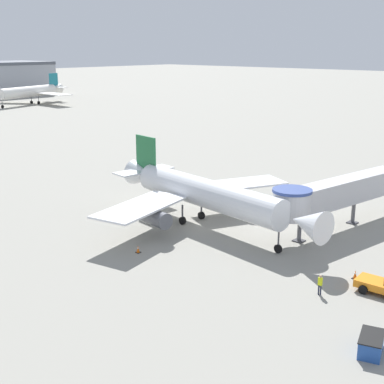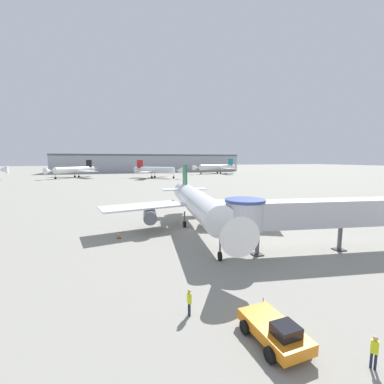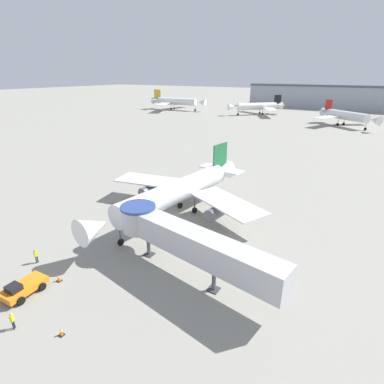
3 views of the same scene
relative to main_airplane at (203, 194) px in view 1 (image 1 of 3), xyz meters
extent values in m
plane|color=gray|center=(-0.52, -0.10, -3.87)|extent=(800.00, 800.00, 0.00)
cylinder|color=silver|center=(-0.09, -0.72, 0.13)|extent=(5.82, 21.82, 3.30)
cone|color=silver|center=(-1.73, -14.55, 0.13)|extent=(3.70, 3.99, 3.30)
cone|color=silver|center=(1.32, 11.14, 0.13)|extent=(3.86, 5.30, 3.30)
cube|color=silver|center=(-7.26, 2.59, -0.45)|extent=(12.45, 7.02, 0.22)
cube|color=silver|center=(7.66, 0.82, -0.45)|extent=(12.67, 9.30, 0.22)
cube|color=#1E6638|center=(1.29, 10.90, 3.09)|extent=(0.70, 3.92, 4.28)
cube|color=silver|center=(1.35, 11.39, 0.70)|extent=(8.24, 3.66, 0.18)
cylinder|color=#565960|center=(-6.47, 1.28, -1.61)|extent=(2.26, 4.11, 1.81)
cylinder|color=#565960|center=(6.59, -0.27, -1.61)|extent=(2.26, 4.11, 1.81)
cylinder|color=#4C4C51|center=(-1.32, -11.14, -2.47)|extent=(0.18, 0.18, 1.90)
cylinder|color=black|center=(-1.32, -11.14, -3.42)|extent=(0.36, 0.92, 0.90)
cylinder|color=#4C4C51|center=(-1.24, 2.14, -2.47)|extent=(0.22, 0.22, 1.90)
cylinder|color=black|center=(-1.24, 2.14, -3.42)|extent=(0.50, 0.94, 0.90)
cylinder|color=#4C4C51|center=(1.71, 1.79, -2.47)|extent=(0.22, 0.22, 1.90)
cylinder|color=black|center=(1.71, 1.79, -3.42)|extent=(0.50, 0.94, 0.90)
cube|color=#B7B7BC|center=(10.70, -12.10, 0.43)|extent=(18.65, 5.40, 2.80)
cylinder|color=#B7B7BC|center=(1.57, -10.68, 0.43)|extent=(3.90, 3.90, 2.80)
cylinder|color=navy|center=(1.57, -10.68, 1.98)|extent=(4.10, 4.09, 0.30)
cylinder|color=#56565B|center=(3.03, -10.91, -2.42)|extent=(0.44, 0.44, 2.90)
cube|color=#333338|center=(3.03, -10.91, -3.81)|extent=(1.10, 1.10, 0.12)
cylinder|color=#56565B|center=(12.52, -12.38, -2.42)|extent=(0.44, 0.44, 2.90)
cube|color=#333338|center=(12.52, -12.38, -3.81)|extent=(1.10, 1.10, 0.12)
cube|color=orange|center=(-3.10, -22.60, -3.17)|extent=(2.37, 4.26, 0.63)
cylinder|color=black|center=(-4.25, -21.54, -3.48)|extent=(0.39, 0.79, 0.77)
cylinder|color=black|center=(-2.11, -21.40, -3.48)|extent=(0.39, 0.79, 0.77)
cube|color=#234C9E|center=(-12.40, -25.90, -3.26)|extent=(2.89, 2.16, 1.21)
cube|color=black|center=(-12.40, -25.90, -2.61)|extent=(3.06, 2.29, 0.08)
cube|color=black|center=(-10.72, -0.64, -3.85)|extent=(0.46, 0.46, 0.04)
cone|color=orange|center=(-10.72, -0.64, -3.47)|extent=(0.32, 0.32, 0.73)
cylinder|color=white|center=(-10.72, -0.64, -3.38)|extent=(0.18, 0.18, 0.09)
cube|color=black|center=(-1.87, -19.67, -3.85)|extent=(0.50, 0.50, 0.04)
cone|color=orange|center=(-1.87, -19.67, -3.44)|extent=(0.34, 0.34, 0.78)
cylinder|color=white|center=(-1.87, -19.67, -3.35)|extent=(0.19, 0.19, 0.09)
cylinder|color=#1E2338|center=(-6.85, -19.00, -3.44)|extent=(0.13, 0.13, 0.86)
cylinder|color=#1E2338|center=(-6.86, -18.82, -3.44)|extent=(0.13, 0.13, 0.86)
cube|color=#D1E019|center=(-6.85, -18.91, -2.67)|extent=(0.21, 0.35, 0.68)
sphere|color=tan|center=(-6.85, -18.91, -2.21)|extent=(0.23, 0.23, 0.23)
cylinder|color=white|center=(57.82, 132.56, 0.70)|extent=(25.60, 10.50, 3.74)
cone|color=white|center=(71.38, 136.37, 0.70)|extent=(6.41, 5.12, 3.74)
cube|color=white|center=(58.24, 142.31, 0.05)|extent=(12.90, 15.44, 0.22)
cube|color=white|center=(63.25, 124.46, 0.05)|extent=(6.24, 15.01, 0.22)
cube|color=#19707F|center=(71.11, 136.29, 4.07)|extent=(4.48, 1.47, 4.86)
cube|color=white|center=(71.65, 136.44, 1.36)|extent=(5.81, 10.55, 0.18)
cylinder|color=#4C4C51|center=(45.93, 129.22, -2.24)|extent=(0.18, 0.18, 2.15)
cylinder|color=black|center=(45.93, 129.22, -3.32)|extent=(1.13, 0.55, 1.10)
cylinder|color=#4C4C51|center=(60.44, 135.04, -2.24)|extent=(0.22, 0.22, 2.15)
cylinder|color=black|center=(60.44, 135.04, -3.32)|extent=(1.17, 0.68, 1.10)
cylinder|color=#4C4C51|center=(61.35, 131.80, -2.24)|extent=(0.22, 0.22, 2.15)
cylinder|color=black|center=(61.35, 131.80, -3.32)|extent=(1.17, 0.68, 1.10)
camera|label=1|loc=(-44.29, -38.52, 16.25)|focal=50.00mm
camera|label=2|loc=(-11.29, -33.71, 6.17)|focal=24.00mm
camera|label=3|loc=(23.42, -34.15, 16.40)|focal=28.00mm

